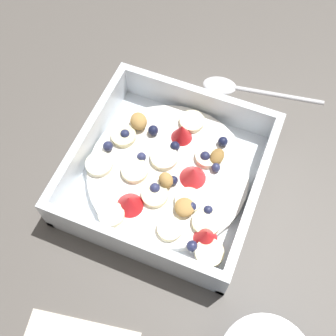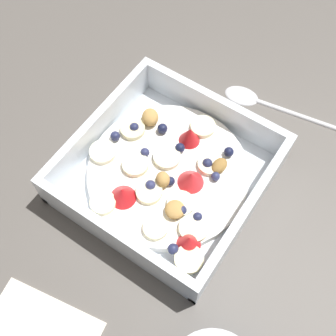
{
  "view_description": "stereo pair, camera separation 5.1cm",
  "coord_description": "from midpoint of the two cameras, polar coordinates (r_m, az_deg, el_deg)",
  "views": [
    {
      "loc": [
        0.22,
        0.08,
        0.48
      ],
      "look_at": [
        -0.01,
        -0.01,
        0.03
      ],
      "focal_mm": 46.1,
      "sensor_mm": 36.0,
      "label": 1
    },
    {
      "loc": [
        0.2,
        0.13,
        0.48
      ],
      "look_at": [
        -0.01,
        -0.01,
        0.03
      ],
      "focal_mm": 46.1,
      "sensor_mm": 36.0,
      "label": 2
    }
  ],
  "objects": [
    {
      "name": "spoon",
      "position": [
        0.62,
        14.2,
        8.58
      ],
      "size": [
        0.05,
        0.17,
        0.01
      ],
      "color": "silver",
      "rests_on": "ground"
    },
    {
      "name": "fruit_bowl",
      "position": [
        0.52,
        2.78,
        -1.06
      ],
      "size": [
        0.22,
        0.22,
        0.06
      ],
      "color": "white",
      "rests_on": "ground"
    },
    {
      "name": "ground_plane",
      "position": [
        0.54,
        3.46,
        -2.83
      ],
      "size": [
        2.4,
        2.4,
        0.0
      ],
      "primitive_type": "plane",
      "color": "#56514C"
    }
  ]
}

